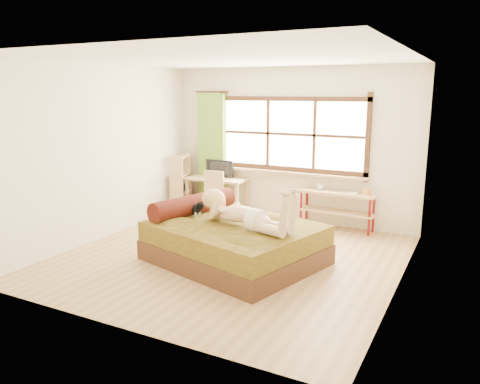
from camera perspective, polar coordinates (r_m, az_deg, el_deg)
The scene contains 18 objects.
floor at distance 6.63m, azimuth -1.21°, elevation -8.00°, with size 4.50×4.50×0.00m, color #9E754C.
ceiling at distance 6.23m, azimuth -1.32°, elevation 15.99°, with size 4.50×4.50×0.00m, color white.
wall_back at distance 8.32m, azimuth 6.23°, elevation 5.65°, with size 4.50×4.50×0.00m, color silver.
wall_front at distance 4.48m, azimuth -15.20°, elevation -0.29°, with size 4.50×4.50×0.00m, color silver.
wall_left at distance 7.62m, azimuth -16.33°, elevation 4.64°, with size 4.50×4.50×0.00m, color silver.
wall_right at distance 5.58m, azimuth 19.46°, elevation 1.84°, with size 4.50×4.50×0.00m, color silver.
window at distance 8.27m, azimuth 6.18°, elevation 6.72°, with size 2.80×0.16×1.46m.
curtain at distance 8.91m, azimuth -3.44°, elevation 4.83°, with size 0.55×0.10×2.20m, color #567F22.
bed at distance 6.44m, azimuth -0.99°, elevation -5.89°, with size 2.51×2.21×0.81m.
woman at distance 6.14m, azimuth 0.36°, elevation -1.32°, with size 1.49×0.43×0.64m, color #D1AB86, non-canonical shape.
kitten at distance 6.73m, azimuth -5.67°, elevation -1.84°, with size 0.32×0.13×0.26m, color black, non-canonical shape.
desk at distance 8.74m, azimuth -2.84°, elevation 1.13°, with size 1.15×0.56×0.71m.
monitor at distance 8.74m, azimuth -2.69°, elevation 2.82°, with size 0.56×0.07×0.32m, color black.
chair at distance 8.40m, azimuth -3.53°, elevation -0.16°, with size 0.41×0.41×0.89m.
pipe_shelf at distance 8.01m, azimuth 11.81°, elevation -1.17°, with size 1.30×0.38×0.73m.
cup at distance 8.05m, azimuth 9.74°, elevation 0.58°, with size 0.12×0.12×0.10m, color gray.
book at distance 7.92m, azimuth 13.17°, elevation -0.05°, with size 0.16×0.21×0.02m, color gray.
bookshelf at distance 9.04m, azimuth -7.26°, elevation 1.07°, with size 0.38×0.53×1.10m.
Camera 1 is at (2.99, -5.46, 2.28)m, focal length 35.00 mm.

